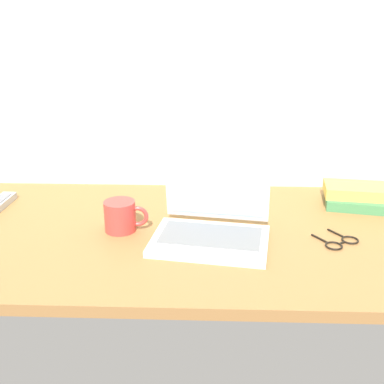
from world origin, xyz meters
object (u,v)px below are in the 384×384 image
coffee_mug (121,216)px  eyeglasses (341,242)px  book_stack (356,196)px  laptop (212,222)px

coffee_mug → eyeglasses: size_ratio=0.92×
book_stack → laptop: bearing=-151.5°
book_stack → coffee_mug: bearing=-163.2°
coffee_mug → eyeglasses: bearing=-5.7°
laptop → coffee_mug: size_ratio=2.70×
eyeglasses → book_stack: book_stack is taller
coffee_mug → book_stack: 0.76m
laptop → eyeglasses: 0.35m
laptop → book_stack: 0.53m
eyeglasses → book_stack: bearing=67.5°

